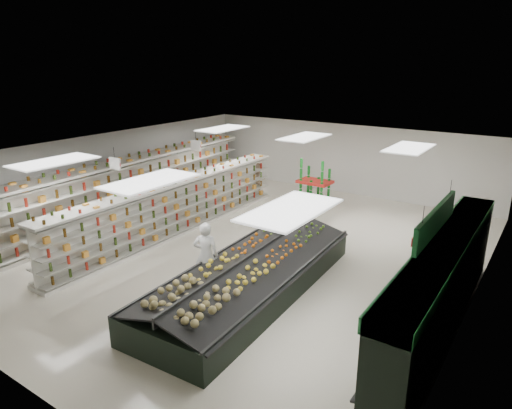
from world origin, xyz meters
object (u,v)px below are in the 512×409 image
Objects in this scene: gondola_left at (132,190)px; soda_endcap at (315,184)px; gondola_center at (177,209)px; shopper_background at (258,181)px; shopper_main at (206,255)px; produce_island at (251,275)px.

soda_endcap is (5.28, 5.57, -0.19)m from gondola_left.
gondola_center is 5.24m from shopper_background.
shopper_main is at bearing -138.35° from shopper_background.
gondola_center is 5.27m from produce_island.
soda_endcap is at bearing 105.56° from produce_island.
gondola_center is 6.95× the size of shopper_background.
gondola_center is 6.45m from soda_endcap.
gondola_left is 7.04m from shopper_main.
shopper_main is 1.18× the size of shopper_background.
gondola_center is 5.90× the size of shopper_main.
soda_endcap reaches higher than produce_island.
gondola_left reaches higher than soda_endcap.
gondola_left is 2.82m from gondola_center.
shopper_main is 8.64m from shopper_background.
shopper_main is (3.58, -2.63, 0.06)m from gondola_center.
produce_island is (7.55, -2.59, -0.55)m from gondola_left.
produce_island is 4.74× the size of shopper_background.
gondola_left reaches higher than produce_island.
shopper_background is at bearing 57.20° from gondola_left.
gondola_center is at bearing 155.10° from produce_island.
gondola_center is (2.78, -0.38, -0.18)m from gondola_left.
soda_endcap is 1.13× the size of shopper_background.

